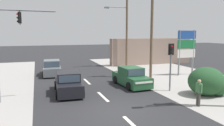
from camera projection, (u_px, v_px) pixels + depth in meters
The scene contains 16 objects.
ground_plane at pixel (118, 111), 12.13m from camera, with size 140.00×140.00×0.00m, color #28282B.
lane_dash_near at pixel (134, 125), 10.26m from camera, with size 0.20×2.40×0.01m, color silver.
lane_dash_mid at pixel (103, 97), 14.94m from camera, with size 0.20×2.40×0.01m, color silver.
lane_dash_far at pixel (87, 81), 19.62m from camera, with size 0.20×2.40×0.01m, color silver.
kerb_right_verge at pixel (218, 89), 16.92m from camera, with size 10.00×44.00×0.02m, color #A39E99.
utility_pole_midground_right at pixel (152, 21), 20.61m from camera, with size 1.80×0.26×10.33m.
utility_pole_background_right at pixel (126, 23), 27.46m from camera, with size 3.78×0.54×10.39m.
traffic_signal_mast at pixel (5, 41), 13.25m from camera, with size 3.69×0.44×6.00m.
pedestal_signal_right_kerb at pixel (171, 59), 16.06m from camera, with size 0.44×0.30×3.56m.
shopping_plaza_sign at pixel (187, 46), 22.22m from camera, with size 2.10×0.16×4.60m.
roadside_bush at pixel (208, 82), 15.16m from camera, with size 2.68×2.29×1.99m.
shopfront_wall_far at pixel (152, 51), 30.43m from camera, with size 12.00×1.00×3.60m, color gray.
sedan_oncoming_near at pixel (68, 84), 15.74m from camera, with size 2.05×4.32×1.56m.
sedan_receding_far at pixel (131, 77), 17.95m from camera, with size 2.05×4.31×1.56m.
sedan_kerbside_parked at pixel (52, 68), 22.63m from camera, with size 2.06×4.32×1.56m.
pedestrian_at_kerb at pixel (199, 91), 12.84m from camera, with size 0.27×0.56×1.63m.
Camera 1 is at (-4.15, -10.89, 4.31)m, focal length 35.00 mm.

